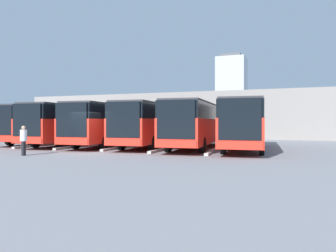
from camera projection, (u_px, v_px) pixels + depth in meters
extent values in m
plane|color=gray|center=(92.00, 152.00, 20.27)|extent=(600.00, 600.00, 0.00)
cube|color=red|center=(245.00, 131.00, 22.22)|extent=(3.39, 11.81, 1.64)
cube|color=black|center=(245.00, 112.00, 22.21)|extent=(3.34, 11.63, 1.01)
cube|color=black|center=(240.00, 119.00, 16.61)|extent=(2.15, 0.22, 2.15)
cube|color=red|center=(240.00, 146.00, 16.62)|extent=(2.33, 0.25, 0.40)
cube|color=#333338|center=(245.00, 103.00, 22.20)|extent=(3.26, 11.34, 0.12)
cylinder|color=black|center=(262.00, 146.00, 18.46)|extent=(0.38, 1.02, 1.00)
cylinder|color=black|center=(223.00, 146.00, 19.06)|extent=(0.38, 1.02, 1.00)
cylinder|color=black|center=(262.00, 140.00, 25.40)|extent=(0.38, 1.02, 1.00)
cylinder|color=black|center=(234.00, 139.00, 26.00)|extent=(0.38, 1.02, 1.00)
cube|color=#B2B2AD|center=(215.00, 150.00, 21.21)|extent=(0.78, 6.70, 0.15)
cube|color=red|center=(196.00, 131.00, 23.46)|extent=(3.39, 11.81, 1.64)
cube|color=black|center=(196.00, 112.00, 23.45)|extent=(3.34, 11.63, 1.01)
cube|color=black|center=(176.00, 119.00, 17.85)|extent=(2.15, 0.22, 2.15)
cube|color=red|center=(176.00, 144.00, 17.86)|extent=(2.33, 0.25, 0.40)
cube|color=#333338|center=(196.00, 104.00, 23.44)|extent=(3.26, 11.34, 0.12)
cylinder|color=black|center=(202.00, 145.00, 19.71)|extent=(0.38, 1.02, 1.00)
cylinder|color=black|center=(168.00, 144.00, 20.30)|extent=(0.38, 1.02, 1.00)
cylinder|color=black|center=(218.00, 139.00, 26.64)|extent=(0.38, 1.02, 1.00)
cylinder|color=black|center=(192.00, 139.00, 27.24)|extent=(0.38, 1.02, 1.00)
cube|color=#B2B2AD|center=(165.00, 148.00, 22.46)|extent=(0.78, 6.70, 0.15)
cube|color=red|center=(154.00, 130.00, 24.99)|extent=(3.39, 11.81, 1.64)
cube|color=black|center=(154.00, 113.00, 24.98)|extent=(3.34, 11.63, 1.01)
cube|color=black|center=(123.00, 120.00, 19.38)|extent=(2.15, 0.22, 2.15)
cube|color=red|center=(123.00, 142.00, 19.39)|extent=(2.33, 0.25, 0.40)
cube|color=#333338|center=(154.00, 105.00, 24.97)|extent=(3.26, 11.34, 0.12)
cylinder|color=black|center=(152.00, 143.00, 21.23)|extent=(0.38, 1.02, 1.00)
cylinder|color=black|center=(122.00, 143.00, 21.83)|extent=(0.38, 1.02, 1.00)
cylinder|color=black|center=(179.00, 138.00, 28.17)|extent=(0.38, 1.02, 1.00)
cylinder|color=black|center=(156.00, 138.00, 28.77)|extent=(0.38, 1.02, 1.00)
cube|color=#B2B2AD|center=(123.00, 147.00, 23.98)|extent=(0.78, 6.70, 0.15)
cube|color=red|center=(113.00, 130.00, 25.93)|extent=(3.39, 11.81, 1.64)
cube|color=black|center=(113.00, 113.00, 25.91)|extent=(3.34, 11.63, 1.01)
cube|color=black|center=(71.00, 120.00, 20.31)|extent=(2.15, 0.22, 2.15)
cube|color=red|center=(71.00, 141.00, 20.32)|extent=(2.33, 0.25, 0.40)
cube|color=#333338|center=(112.00, 106.00, 25.91)|extent=(3.26, 11.34, 0.12)
cylinder|color=black|center=(104.00, 142.00, 22.17)|extent=(0.38, 1.02, 1.00)
cylinder|color=black|center=(76.00, 142.00, 22.77)|extent=(0.38, 1.02, 1.00)
cylinder|color=black|center=(141.00, 138.00, 29.11)|extent=(0.38, 1.02, 1.00)
cylinder|color=black|center=(119.00, 137.00, 29.70)|extent=(0.38, 1.02, 1.00)
cube|color=#B2B2AD|center=(81.00, 146.00, 24.92)|extent=(0.78, 6.70, 0.15)
cube|color=red|center=(75.00, 129.00, 27.05)|extent=(3.39, 11.81, 1.64)
cube|color=black|center=(75.00, 114.00, 27.04)|extent=(3.34, 11.63, 1.01)
cube|color=black|center=(27.00, 120.00, 21.44)|extent=(2.15, 0.22, 2.15)
cube|color=red|center=(27.00, 140.00, 21.45)|extent=(2.33, 0.25, 0.40)
cube|color=#333338|center=(75.00, 107.00, 27.03)|extent=(3.26, 11.34, 0.12)
cylinder|color=black|center=(61.00, 141.00, 23.30)|extent=(0.38, 1.02, 1.00)
cylinder|color=black|center=(35.00, 141.00, 23.89)|extent=(0.38, 1.02, 1.00)
cylinder|color=black|center=(107.00, 137.00, 30.23)|extent=(0.38, 1.02, 1.00)
cylinder|color=black|center=(86.00, 137.00, 30.83)|extent=(0.38, 1.02, 1.00)
cube|color=#B2B2AD|center=(44.00, 145.00, 26.05)|extent=(0.78, 6.70, 0.15)
cube|color=red|center=(50.00, 129.00, 29.20)|extent=(3.39, 11.81, 1.64)
cube|color=black|center=(50.00, 114.00, 29.18)|extent=(3.34, 11.63, 1.01)
cube|color=black|center=(0.00, 120.00, 23.58)|extent=(2.15, 0.22, 2.15)
cube|color=red|center=(0.00, 139.00, 23.59)|extent=(2.33, 0.25, 0.40)
cube|color=#333338|center=(50.00, 108.00, 29.18)|extent=(3.26, 11.34, 0.12)
cylinder|color=black|center=(33.00, 140.00, 25.44)|extent=(0.38, 1.02, 1.00)
cylinder|color=black|center=(10.00, 139.00, 26.04)|extent=(0.38, 1.02, 1.00)
cylinder|color=black|center=(82.00, 136.00, 32.38)|extent=(0.38, 1.02, 1.00)
cylinder|color=black|center=(63.00, 136.00, 32.97)|extent=(0.38, 1.02, 1.00)
cylinder|color=black|center=(24.00, 148.00, 18.44)|extent=(0.25, 0.25, 0.81)
cylinder|color=black|center=(23.00, 148.00, 18.24)|extent=(0.25, 0.25, 0.81)
cylinder|color=silver|center=(24.00, 135.00, 18.33)|extent=(0.51, 0.51, 0.64)
sphere|color=tan|center=(24.00, 128.00, 18.33)|extent=(0.22, 0.22, 0.22)
cube|color=gray|center=(200.00, 116.00, 43.89)|extent=(44.86, 12.17, 5.44)
cube|color=silver|center=(213.00, 101.00, 50.95)|extent=(44.86, 3.00, 0.24)
cylinder|color=slate|center=(323.00, 117.00, 46.43)|extent=(0.20, 0.20, 5.19)
cylinder|color=slate|center=(126.00, 118.00, 57.58)|extent=(0.20, 0.20, 5.19)
cube|color=#ADB2B7|center=(232.00, 91.00, 248.00)|extent=(20.97, 20.97, 50.69)
cube|color=#4C4C51|center=(232.00, 56.00, 247.71)|extent=(14.68, 14.68, 2.40)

